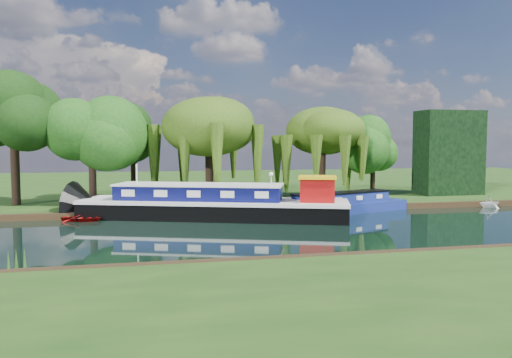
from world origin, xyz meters
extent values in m
plane|color=black|center=(0.00, 0.00, 0.00)|extent=(120.00, 120.00, 0.00)
cube|color=#183A0F|center=(0.00, 34.00, 0.23)|extent=(120.00, 52.00, 0.45)
cube|color=black|center=(-4.78, 6.43, 0.47)|extent=(19.23, 10.38, 1.26)
cube|color=silver|center=(-4.78, 6.43, 1.21)|extent=(19.36, 10.49, 0.23)
cube|color=#0B0E48|center=(-5.77, 6.79, 1.83)|extent=(12.07, 6.83, 1.00)
cube|color=silver|center=(-5.77, 6.79, 2.40)|extent=(12.34, 7.10, 0.13)
cube|color=maroon|center=(2.14, 3.94, 2.12)|extent=(2.96, 2.96, 1.58)
cube|color=gold|center=(2.14, 3.94, 3.00)|extent=(3.30, 3.30, 0.17)
cylinder|color=silver|center=(-10.12, 8.36, 2.60)|extent=(0.11, 0.11, 2.52)
cube|color=navy|center=(5.10, 6.67, 0.33)|extent=(12.11, 6.04, 0.91)
cube|color=navy|center=(5.10, 6.67, 1.17)|extent=(8.51, 4.32, 0.76)
cube|color=black|center=(5.10, 6.67, 1.60)|extent=(8.64, 4.45, 0.10)
cube|color=silver|center=(2.37, 4.85, 1.21)|extent=(0.59, 0.25, 0.32)
cube|color=silver|center=(4.37, 5.58, 1.21)|extent=(0.59, 0.25, 0.32)
cube|color=silver|center=(6.37, 6.30, 1.21)|extent=(0.59, 0.25, 0.32)
cube|color=silver|center=(8.36, 7.03, 1.21)|extent=(0.59, 0.25, 0.32)
imported|color=maroon|center=(-13.81, 7.10, 0.00)|extent=(3.32, 2.87, 0.58)
imported|color=silver|center=(18.48, 7.30, 0.00)|extent=(2.22, 1.98, 1.07)
cylinder|color=black|center=(-4.08, 14.26, 2.97)|extent=(0.65, 0.65, 5.05)
ellipsoid|color=#30490F|center=(-4.08, 14.26, 6.62)|extent=(7.05, 7.05, 4.55)
cylinder|color=black|center=(5.78, 13.08, 2.65)|extent=(0.62, 0.62, 4.40)
ellipsoid|color=#30490F|center=(5.78, 13.08, 5.83)|extent=(6.01, 6.01, 3.89)
cylinder|color=black|center=(-13.59, 12.45, 3.63)|extent=(0.61, 0.61, 6.35)
ellipsoid|color=#154912|center=(-13.59, 12.45, 6.23)|extent=(5.20, 5.20, 5.20)
cylinder|color=black|center=(-19.61, 14.05, 4.14)|extent=(0.69, 0.69, 7.38)
ellipsoid|color=black|center=(-19.61, 14.05, 7.16)|extent=(5.68, 5.68, 5.68)
cylinder|color=black|center=(-10.49, 16.69, 3.46)|extent=(0.50, 0.50, 6.03)
ellipsoid|color=black|center=(-10.49, 16.69, 5.93)|extent=(4.82, 4.82, 4.82)
cylinder|color=black|center=(10.71, 13.12, 2.89)|extent=(0.39, 0.39, 4.88)
ellipsoid|color=#154912|center=(10.71, 13.12, 4.88)|extent=(3.90, 3.90, 3.90)
cube|color=black|center=(19.00, 14.00, 4.45)|extent=(6.00, 3.00, 8.00)
cylinder|color=silver|center=(0.50, 10.50, 1.55)|extent=(0.10, 0.10, 2.20)
sphere|color=white|center=(0.50, 10.50, 2.83)|extent=(0.36, 0.36, 0.36)
cylinder|color=silver|center=(-10.00, 8.40, 0.95)|extent=(0.16, 0.16, 1.00)
cylinder|color=silver|center=(-4.00, 8.40, 0.95)|extent=(0.16, 0.16, 1.00)
cylinder|color=silver|center=(3.00, 8.40, 0.95)|extent=(0.16, 0.16, 1.00)
cylinder|color=silver|center=(9.00, 8.40, 0.95)|extent=(0.16, 0.16, 1.00)
cone|color=#234F15|center=(-15.00, -7.60, 0.55)|extent=(1.20, 1.20, 1.10)
camera|label=1|loc=(-9.51, -28.75, 5.35)|focal=35.00mm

